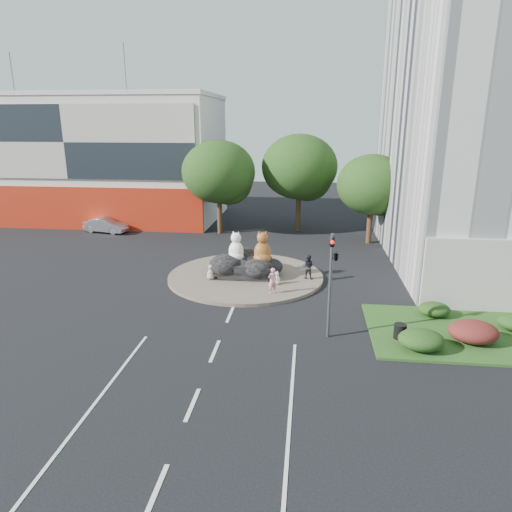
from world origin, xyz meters
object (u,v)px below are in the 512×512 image
Objects in this scene: pedestrian_pink at (272,281)px; litter_bin at (400,331)px; cat_tabby at (262,247)px; pedestrian_dark at (308,267)px; kitten_white at (277,278)px; parked_car at (106,225)px; cat_white at (236,246)px; kitten_calico at (211,272)px.

litter_bin is (6.29, -4.91, -0.50)m from pedestrian_pink.
pedestrian_dark is (2.89, -0.11, -1.16)m from cat_tabby.
kitten_white is at bearing -130.84° from pedestrian_pink.
parked_car is 5.87× the size of litter_bin.
pedestrian_dark is at bearing -110.40° from parked_car.
kitten_white is (2.73, -1.61, -1.46)m from cat_white.
cat_tabby is 2.31m from kitten_white.
pedestrian_dark is 0.38× the size of parked_car.
pedestrian_pink is (2.59, -3.14, -1.12)m from cat_white.
cat_white is 4.23m from pedestrian_pink.
cat_white is at bearing -117.41° from parked_car.
pedestrian_dark is (4.61, -0.31, -1.10)m from cat_white.
cat_tabby reaches higher than kitten_white.
kitten_calico is at bearing 19.59° from pedestrian_dark.
cat_white reaches higher than parked_car.
kitten_white is at bearing -116.18° from parked_car.
pedestrian_pink is at bearing -80.19° from cat_tabby.
cat_tabby reaches higher than pedestrian_dark.
litter_bin is at bearing -118.83° from parked_car.
kitten_white is (1.01, -1.41, -1.52)m from cat_tabby.
cat_tabby is 19.20m from parked_car.
cat_tabby is 2.49× the size of kitten_white.
cat_white is 2.30m from kitten_calico.
cat_white is at bearing 100.96° from kitten_white.
litter_bin is (7.17, -7.85, -1.68)m from cat_tabby.
pedestrian_pink is at bearing -23.57° from cat_white.
cat_tabby reaches higher than litter_bin.
kitten_white is 0.54× the size of pedestrian_dark.
parked_car is (-18.39, 11.34, -0.31)m from pedestrian_dark.
parked_car is (-15.50, 11.23, -1.47)m from cat_tabby.
cat_white reaches higher than pedestrian_pink.
litter_bin is at bearing -15.26° from cat_white.
litter_bin is at bearing -54.37° from cat_tabby.
cat_white is at bearing 166.51° from cat_tabby.
pedestrian_dark is 8.86m from litter_bin.
pedestrian_pink is at bearing 66.66° from pedestrian_dark.
kitten_calico reaches higher than litter_bin.
pedestrian_pink is (-0.14, -1.53, 0.34)m from kitten_white.
pedestrian_pink is 3.48m from pedestrian_dark.
cat_tabby is at bearing 77.23° from kitten_white.
cat_white is at bearing 137.83° from litter_bin.
pedestrian_pink reaches higher than kitten_white.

